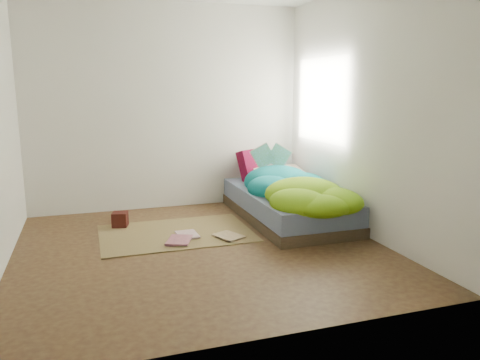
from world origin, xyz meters
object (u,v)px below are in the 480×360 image
floor_book_b (168,240)px  pillow_magenta (252,165)px  wooden_box (120,219)px  floor_book_a (177,236)px  bed (287,205)px  open_book (271,148)px

floor_book_b → pillow_magenta: bearing=65.5°
wooden_box → floor_book_a: wooden_box is taller
bed → floor_book_a: size_ratio=6.91×
wooden_box → open_book: bearing=4.4°
pillow_magenta → open_book: (0.11, -0.40, 0.27)m
open_book → floor_book_a: bearing=-128.7°
open_book → floor_book_b: open_book is taller
open_book → floor_book_a: size_ratio=1.42×
open_book → floor_book_b: size_ratio=1.31×
floor_book_b → wooden_box: bearing=143.8°
bed → pillow_magenta: size_ratio=5.01×
pillow_magenta → wooden_box: (-1.77, -0.54, -0.45)m
bed → open_book: open_book is taller
floor_book_a → floor_book_b: floor_book_b is taller
pillow_magenta → wooden_box: bearing=166.6°
open_book → wooden_box: (-1.88, -0.14, -0.71)m
open_book → bed: bearing=-61.5°
floor_book_a → wooden_box: bearing=130.8°
bed → wooden_box: size_ratio=12.35×
wooden_box → pillow_magenta: bearing=16.9°
pillow_magenta → floor_book_b: bearing=-167.9°
bed → wooden_box: bearing=172.1°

